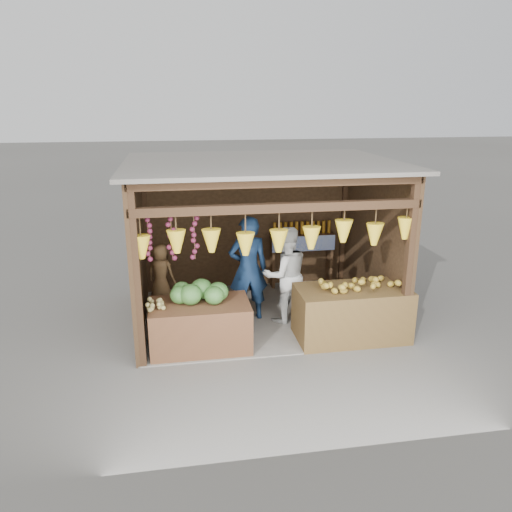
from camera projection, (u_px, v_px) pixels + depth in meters
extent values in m
plane|color=#514F49|center=(261.00, 315.00, 8.68)|extent=(80.00, 80.00, 0.00)
cube|color=slate|center=(261.00, 314.00, 8.68)|extent=(4.00, 3.00, 0.02)
cube|color=black|center=(247.00, 222.00, 9.71)|extent=(4.00, 0.06, 2.60)
cube|color=black|center=(138.00, 249.00, 7.98)|extent=(0.06, 3.00, 2.60)
cube|color=black|center=(375.00, 238.00, 8.61)|extent=(0.06, 3.00, 2.60)
cube|color=#605B54|center=(261.00, 163.00, 7.90)|extent=(4.30, 3.30, 0.06)
cube|color=black|center=(136.00, 279.00, 6.63)|extent=(0.11, 0.11, 2.60)
cube|color=black|center=(409.00, 264.00, 7.25)|extent=(0.11, 0.11, 2.60)
cube|color=black|center=(146.00, 227.00, 9.34)|extent=(0.11, 0.11, 2.60)
cube|color=black|center=(344.00, 219.00, 9.96)|extent=(0.11, 0.11, 2.60)
cube|color=black|center=(280.00, 208.00, 6.67)|extent=(4.00, 0.12, 0.12)
cube|color=black|center=(280.00, 182.00, 6.57)|extent=(4.00, 0.12, 0.12)
cube|color=#382314|center=(302.00, 235.00, 9.76)|extent=(1.25, 0.30, 0.05)
cube|color=#382314|center=(272.00, 262.00, 9.82)|extent=(0.05, 0.28, 1.05)
cube|color=#382314|center=(329.00, 259.00, 10.01)|extent=(0.05, 0.28, 1.05)
cube|color=blue|center=(304.00, 244.00, 9.65)|extent=(1.25, 0.02, 0.30)
cube|color=#462817|center=(200.00, 326.00, 7.43)|extent=(1.47, 0.85, 0.72)
cube|color=#4D3619|center=(352.00, 313.00, 7.74)|extent=(1.72, 0.85, 0.83)
cube|color=black|center=(163.00, 310.00, 8.50)|extent=(0.35, 0.35, 0.33)
imported|color=#122645|center=(248.00, 269.00, 8.28)|extent=(0.66, 0.44, 1.80)
imported|color=silver|center=(286.00, 275.00, 8.23)|extent=(0.88, 0.74, 1.63)
imported|color=brown|center=(161.00, 273.00, 8.31)|extent=(0.58, 0.52, 1.00)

